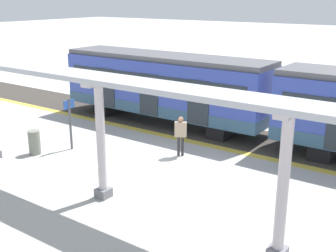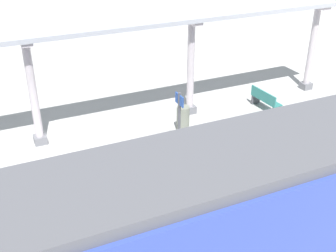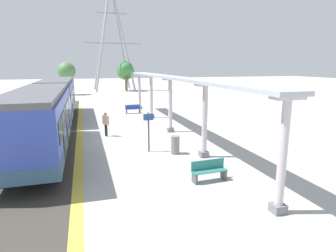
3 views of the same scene
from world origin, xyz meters
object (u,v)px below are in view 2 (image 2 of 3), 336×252
object	(u,v)px
canopy_pillar_second	(191,68)
trash_bin	(183,119)
train_near_carriage	(255,208)
canopy_pillar_nearest	(312,48)
passenger_waiting_near_edge	(68,188)
bench_mid_platform	(265,100)
platform_info_sign	(179,117)
canopy_pillar_third	(33,94)

from	to	relation	value
canopy_pillar_second	trash_bin	distance (m)	2.13
train_near_carriage	canopy_pillar_nearest	world-z (taller)	canopy_pillar_nearest
canopy_pillar_second	train_near_carriage	bearing A→B (deg)	162.11
train_near_carriage	passenger_waiting_near_edge	xyz separation A→B (m)	(3.55, 3.34, -0.79)
canopy_pillar_nearest	passenger_waiting_near_edge	xyz separation A→B (m)	(-4.54, 11.93, -0.90)
trash_bin	passenger_waiting_near_edge	xyz separation A→B (m)	(-3.27, 5.01, 0.53)
trash_bin	bench_mid_platform	bearing A→B (deg)	-86.81
train_near_carriage	passenger_waiting_near_edge	distance (m)	4.93
train_near_carriage	platform_info_sign	distance (m)	5.63
trash_bin	passenger_waiting_near_edge	world-z (taller)	passenger_waiting_near_edge
train_near_carriage	canopy_pillar_third	world-z (taller)	canopy_pillar_third
canopy_pillar_nearest	bench_mid_platform	size ratio (longest dim) A/B	2.50
canopy_pillar_second	platform_info_sign	distance (m)	3.14
trash_bin	platform_info_sign	xyz separation A→B (m)	(-1.27, 0.79, 0.83)
canopy_pillar_nearest	bench_mid_platform	world-z (taller)	canopy_pillar_nearest
bench_mid_platform	trash_bin	distance (m)	3.86
canopy_pillar_second	canopy_pillar_third	distance (m)	5.97
train_near_carriage	passenger_waiting_near_edge	size ratio (longest dim) A/B	6.73
canopy_pillar_nearest	canopy_pillar_third	world-z (taller)	same
trash_bin	passenger_waiting_near_edge	distance (m)	6.00
train_near_carriage	trash_bin	world-z (taller)	train_near_carriage
canopy_pillar_third	platform_info_sign	distance (m)	4.99
canopy_pillar_third	bench_mid_platform	distance (m)	9.08
canopy_pillar_second	canopy_pillar_third	size ratio (longest dim) A/B	1.00
canopy_pillar_nearest	bench_mid_platform	distance (m)	3.56
canopy_pillar_second	passenger_waiting_near_edge	world-z (taller)	canopy_pillar_second
train_near_carriage	canopy_pillar_nearest	size ratio (longest dim) A/B	2.91
canopy_pillar_second	bench_mid_platform	size ratio (longest dim) A/B	2.50
platform_info_sign	passenger_waiting_near_edge	bearing A→B (deg)	115.26
canopy_pillar_second	platform_info_sign	xyz separation A→B (m)	(-2.55, 1.73, -0.60)
canopy_pillar_nearest	passenger_waiting_near_edge	size ratio (longest dim) A/B	2.31
platform_info_sign	passenger_waiting_near_edge	distance (m)	4.67
train_near_carriage	trash_bin	distance (m)	7.14
canopy_pillar_third	bench_mid_platform	xyz separation A→B (m)	(-1.06, -8.89, -1.49)
canopy_pillar_second	canopy_pillar_third	world-z (taller)	same
train_near_carriage	canopy_pillar_nearest	bearing A→B (deg)	-46.74
trash_bin	platform_info_sign	distance (m)	1.72
platform_info_sign	passenger_waiting_near_edge	size ratio (longest dim) A/B	1.34
train_near_carriage	trash_bin	xyz separation A→B (m)	(6.81, -1.67, -1.33)
canopy_pillar_second	bench_mid_platform	world-z (taller)	canopy_pillar_second
canopy_pillar_third	passenger_waiting_near_edge	distance (m)	4.63
bench_mid_platform	passenger_waiting_near_edge	size ratio (longest dim) A/B	0.92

